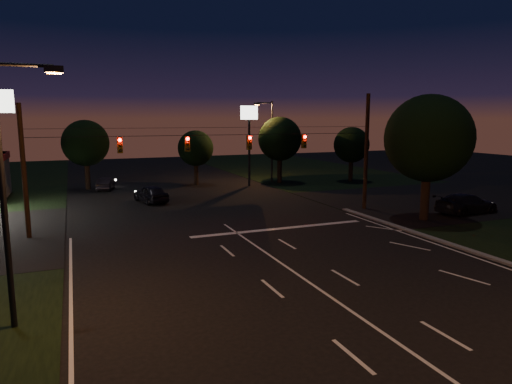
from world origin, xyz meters
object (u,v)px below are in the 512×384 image
car_oncoming_b (106,184)px  car_cross (467,204)px  tree_right_near (427,139)px  utility_pole_right (364,209)px  car_oncoming_a (151,194)px

car_oncoming_b → car_cross: size_ratio=0.70×
tree_right_near → car_cross: bearing=5.2°
utility_pole_right → tree_right_near: size_ratio=1.03×
car_oncoming_b → car_cross: (24.36, -22.50, 0.16)m
car_cross → tree_right_near: bearing=90.5°
utility_pole_right → car_oncoming_a: size_ratio=2.07×
tree_right_near → car_oncoming_b: 30.73m
tree_right_near → car_oncoming_a: (-16.79, 14.10, -4.93)m
car_cross → car_oncoming_a: bearing=52.6°
tree_right_near → car_cross: size_ratio=1.66×
utility_pole_right → tree_right_near: bearing=-72.5°
car_cross → car_oncoming_b: bearing=42.6°
utility_pole_right → tree_right_near: tree_right_near is taller
car_oncoming_a → car_cross: 25.33m
car_oncoming_b → tree_right_near: bearing=145.5°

